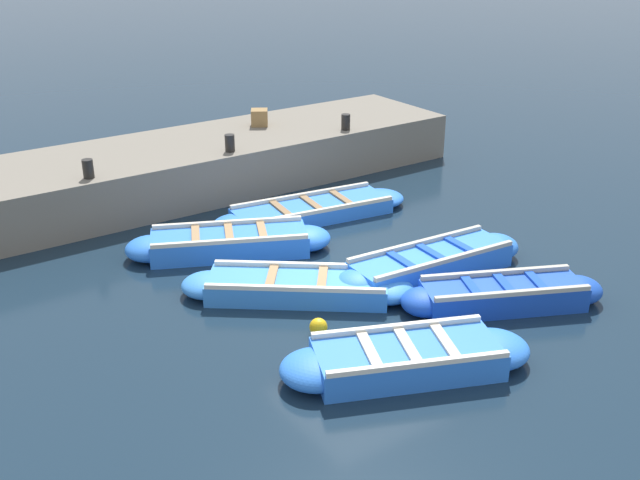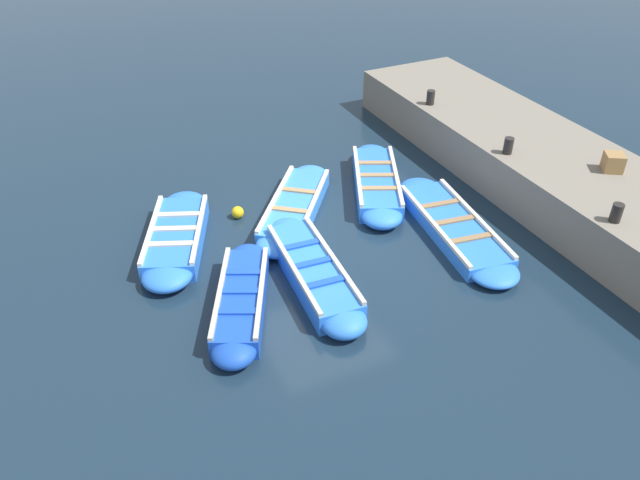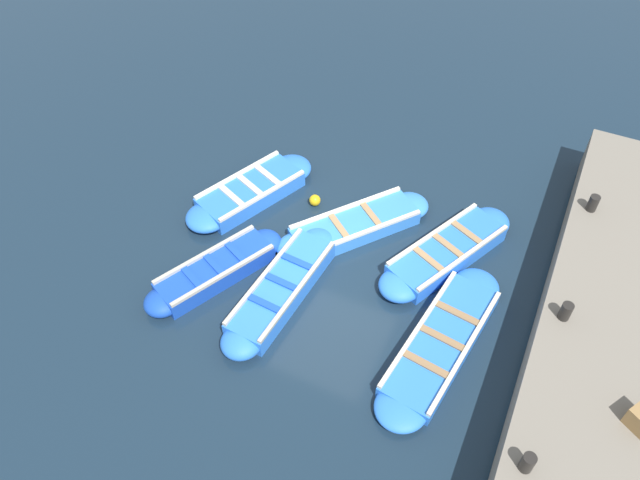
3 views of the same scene
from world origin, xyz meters
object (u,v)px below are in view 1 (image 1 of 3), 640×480
at_px(boat_outer_left, 230,243).
at_px(bollard_north, 346,122).
at_px(boat_tucked, 407,359).
at_px(bollard_mid_south, 88,169).
at_px(boat_mid_row, 312,211).
at_px(boat_alongside, 297,287).
at_px(boat_drifting, 503,295).
at_px(wooden_crate, 259,118).
at_px(buoy_orange_near, 318,327).
at_px(bollard_mid_north, 230,143).
at_px(boat_centre, 431,264).

relative_size(boat_outer_left, bollard_north, 10.28).
relative_size(boat_tucked, bollard_mid_south, 9.84).
bearing_deg(boat_mid_row, boat_alongside, 141.94).
distance_m(boat_drifting, wooden_crate, 7.92).
distance_m(wooden_crate, buoy_orange_near, 7.70).
bearing_deg(bollard_mid_north, boat_drifting, -170.01).
bearing_deg(boat_tucked, buoy_orange_near, 16.99).
relative_size(boat_mid_row, bollard_mid_south, 11.85).
relative_size(boat_alongside, bollard_mid_north, 9.63).
bearing_deg(bollard_mid_south, bollard_north, -90.00).
relative_size(boat_tucked, bollard_mid_north, 9.84).
bearing_deg(boat_drifting, bollard_mid_south, 32.17).
bearing_deg(bollard_mid_south, boat_tucked, -166.09).
bearing_deg(boat_mid_row, boat_tucked, 158.89).
distance_m(boat_outer_left, boat_centre, 3.51).
distance_m(boat_mid_row, wooden_crate, 3.46).
distance_m(boat_tucked, bollard_mid_south, 7.23).
bearing_deg(boat_outer_left, boat_drifting, -148.68).
bearing_deg(bollard_north, boat_outer_left, 119.18).
relative_size(bollard_mid_north, bollard_mid_south, 1.00).
bearing_deg(buoy_orange_near, wooden_crate, -24.34).
bearing_deg(boat_centre, bollard_mid_north, 10.92).
relative_size(wooden_crate, buoy_orange_near, 1.42).
bearing_deg(boat_mid_row, bollard_mid_south, 64.04).
xyz_separation_m(boat_outer_left, boat_mid_row, (0.57, -2.13, -0.05)).
xyz_separation_m(bollard_mid_north, bollard_mid_south, (0.00, 2.92, 0.00)).
distance_m(bollard_north, wooden_crate, 1.98).
distance_m(boat_alongside, boat_centre, 2.30).
bearing_deg(boat_outer_left, boat_mid_row, -74.96).
bearing_deg(wooden_crate, boat_centre, 175.13).
height_order(bollard_mid_north, wooden_crate, wooden_crate).
bearing_deg(bollard_mid_north, wooden_crate, -47.20).
bearing_deg(boat_mid_row, bollard_mid_north, 23.60).
height_order(boat_drifting, bollard_mid_north, bollard_mid_north).
height_order(boat_alongside, boat_tucked, boat_tucked).
bearing_deg(boat_mid_row, boat_drifting, -175.73).
relative_size(bollard_north, wooden_crate, 0.95).
bearing_deg(boat_centre, boat_drifting, -173.34).
distance_m(boat_alongside, bollard_north, 6.15).
relative_size(boat_centre, bollard_mid_north, 10.45).
distance_m(boat_drifting, bollard_mid_south, 7.68).
height_order(boat_outer_left, wooden_crate, wooden_crate).
relative_size(boat_drifting, boat_mid_row, 0.76).
relative_size(bollard_mid_south, wooden_crate, 0.95).
relative_size(boat_drifting, buoy_orange_near, 12.22).
xyz_separation_m(boat_mid_row, bollard_north, (1.80, -2.13, 1.06)).
height_order(boat_outer_left, boat_mid_row, boat_outer_left).
relative_size(bollard_north, bollard_mid_south, 1.00).
height_order(boat_alongside, boat_outer_left, boat_outer_left).
distance_m(boat_mid_row, bollard_mid_north, 2.24).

